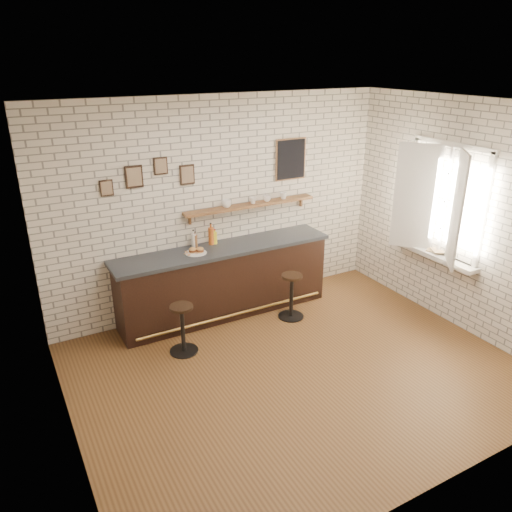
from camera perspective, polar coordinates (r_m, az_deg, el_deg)
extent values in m
plane|color=brown|center=(6.05, 4.77, -12.90)|extent=(5.00, 5.00, 0.00)
cube|color=black|center=(7.04, -3.63, -3.01)|extent=(3.00, 0.58, 0.96)
cube|color=#2D333A|center=(6.84, -3.73, 0.82)|extent=(3.10, 0.62, 0.05)
cylinder|color=olive|center=(6.95, -2.42, -6.68)|extent=(2.79, 0.04, 0.04)
cylinder|color=white|center=(6.66, -6.89, 0.37)|extent=(0.28, 0.28, 0.01)
cylinder|color=#D09149|center=(6.70, -6.57, 0.60)|extent=(0.05, 0.05, 0.00)
cylinder|color=#D09149|center=(6.65, -6.70, 0.43)|extent=(0.05, 0.05, 0.00)
cylinder|color=#D09149|center=(6.69, -7.98, 0.48)|extent=(0.06, 0.06, 0.00)
cylinder|color=#D09149|center=(6.71, -6.79, 0.61)|extent=(0.06, 0.06, 0.00)
cylinder|color=#D09149|center=(6.58, -7.66, 0.12)|extent=(0.06, 0.06, 0.00)
cylinder|color=#D09149|center=(6.68, -6.48, 0.52)|extent=(0.04, 0.04, 0.00)
cylinder|color=#D09149|center=(6.61, -6.85, 0.28)|extent=(0.05, 0.05, 0.00)
cylinder|color=#D09149|center=(6.56, -7.61, 0.07)|extent=(0.04, 0.04, 0.00)
cylinder|color=#D09149|center=(6.62, -8.11, 0.26)|extent=(0.05, 0.05, 0.00)
cylinder|color=#D09149|center=(6.63, -6.47, 0.37)|extent=(0.06, 0.06, 0.00)
cylinder|color=#D09149|center=(6.64, -7.87, 0.34)|extent=(0.04, 0.04, 0.00)
cylinder|color=brown|center=(6.84, -6.99, 1.69)|extent=(0.07, 0.07, 0.18)
cylinder|color=brown|center=(6.80, -7.03, 2.54)|extent=(0.02, 0.02, 0.04)
cylinder|color=black|center=(6.79, -7.04, 2.74)|extent=(0.03, 0.03, 0.01)
cylinder|color=silver|center=(6.83, -7.12, 1.75)|extent=(0.07, 0.07, 0.20)
cylinder|color=silver|center=(6.79, -7.17, 2.71)|extent=(0.02, 0.02, 0.04)
cylinder|color=black|center=(6.78, -7.18, 2.94)|extent=(0.03, 0.03, 0.01)
cylinder|color=#B0511C|center=(6.91, -5.15, 2.29)|extent=(0.07, 0.07, 0.24)
cylinder|color=#B0511C|center=(6.86, -5.20, 3.46)|extent=(0.03, 0.03, 0.06)
cylinder|color=black|center=(6.85, -5.20, 3.72)|extent=(0.03, 0.03, 0.01)
cylinder|color=yellow|center=(6.95, -4.74, 2.06)|extent=(0.07, 0.07, 0.17)
cylinder|color=yellow|center=(6.91, -4.76, 2.83)|extent=(0.03, 0.03, 0.03)
cylinder|color=maroon|center=(6.90, -4.77, 3.01)|extent=(0.03, 0.03, 0.01)
cylinder|color=black|center=(6.43, -8.22, -10.66)|extent=(0.36, 0.36, 0.02)
cylinder|color=black|center=(6.27, -8.37, -8.32)|extent=(0.05, 0.05, 0.59)
cylinder|color=black|center=(6.12, -8.53, -5.80)|extent=(0.29, 0.29, 0.04)
cylinder|color=black|center=(7.15, 4.00, -6.85)|extent=(0.36, 0.36, 0.02)
cylinder|color=black|center=(7.01, 4.07, -4.66)|extent=(0.05, 0.05, 0.60)
cylinder|color=black|center=(6.87, 4.14, -2.30)|extent=(0.31, 0.31, 0.04)
cube|color=brown|center=(7.08, -0.60, 5.83)|extent=(2.00, 0.18, 0.04)
cube|color=brown|center=(6.81, -7.59, 4.26)|extent=(0.03, 0.04, 0.16)
cube|color=brown|center=(7.61, 5.17, 6.28)|extent=(0.03, 0.04, 0.16)
imported|color=white|center=(6.90, -3.39, 5.99)|extent=(0.19, 0.19, 0.11)
imported|color=white|center=(7.08, -0.35, 6.37)|extent=(0.11, 0.11, 0.09)
imported|color=white|center=(7.19, 1.28, 6.61)|extent=(0.15, 0.15, 0.09)
imported|color=white|center=(7.32, 3.15, 6.90)|extent=(0.12, 0.12, 0.10)
cube|color=black|center=(6.44, -13.77, 8.79)|extent=(0.22, 0.02, 0.28)
cube|color=black|center=(6.51, -10.85, 10.08)|extent=(0.18, 0.02, 0.22)
cube|color=black|center=(6.66, -7.88, 9.20)|extent=(0.20, 0.02, 0.26)
cube|color=black|center=(6.38, -16.72, 7.45)|extent=(0.16, 0.02, 0.20)
cube|color=black|center=(7.36, 3.98, 10.98)|extent=(0.46, 0.02, 0.56)
cube|color=white|center=(7.28, 19.67, 0.13)|extent=(0.20, 1.35, 0.06)
cube|color=white|center=(6.95, 21.67, 11.79)|extent=(0.05, 1.30, 0.06)
cube|color=white|center=(7.33, 20.04, 0.23)|extent=(0.05, 1.30, 0.06)
cube|color=white|center=(6.75, 24.60, 4.48)|extent=(0.05, 0.06, 1.50)
cube|color=white|center=(7.49, 17.40, 7.08)|extent=(0.05, 0.06, 1.50)
cube|color=white|center=(6.81, 21.86, 5.04)|extent=(0.40, 0.46, 1.46)
cube|color=white|center=(7.18, 18.25, 6.36)|extent=(0.40, 0.46, 1.46)
imported|color=tan|center=(7.25, 19.61, 0.39)|extent=(0.24, 0.25, 0.02)
imported|color=tan|center=(7.26, 19.48, 0.59)|extent=(0.24, 0.27, 0.02)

